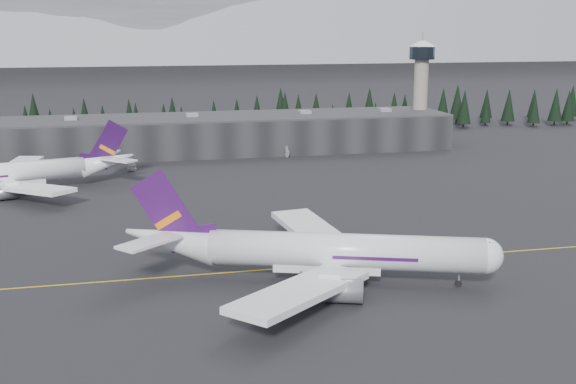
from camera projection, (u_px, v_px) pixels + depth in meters
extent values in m
plane|color=black|center=(312.00, 263.00, 133.77)|extent=(1400.00, 1400.00, 0.00)
cube|color=gold|center=(315.00, 266.00, 131.87)|extent=(400.00, 0.40, 0.02)
cube|color=black|center=(221.00, 135.00, 251.23)|extent=(160.00, 30.00, 12.00)
cube|color=#333335|center=(221.00, 117.00, 249.81)|extent=(160.00, 30.00, 0.60)
cylinder|color=gray|center=(420.00, 100.00, 268.02)|extent=(5.20, 5.20, 32.00)
cylinder|color=black|center=(422.00, 53.00, 264.16)|extent=(9.20, 9.20, 4.50)
cone|color=silver|center=(423.00, 44.00, 263.38)|extent=(10.00, 10.00, 2.00)
cube|color=black|center=(209.00, 118.00, 286.05)|extent=(360.00, 20.00, 15.00)
cylinder|color=silver|center=(345.00, 251.00, 122.44)|extent=(45.86, 21.06, 6.06)
sphere|color=silver|center=(485.00, 256.00, 119.89)|extent=(6.06, 6.06, 6.06)
cone|color=silver|center=(171.00, 240.00, 125.57)|extent=(18.02, 11.32, 8.77)
cube|color=silver|center=(316.00, 233.00, 138.63)|extent=(12.28, 29.20, 2.59)
cylinder|color=#94979C|center=(347.00, 252.00, 132.97)|extent=(7.46, 5.79, 3.84)
cube|color=silver|center=(301.00, 291.00, 108.31)|extent=(26.27, 25.14, 2.59)
cylinder|color=#94979C|center=(342.00, 291.00, 113.41)|extent=(7.46, 5.79, 3.84)
cube|color=#37104C|center=(167.00, 211.00, 124.48)|extent=(12.24, 4.70, 15.04)
cube|color=orange|center=(169.00, 220.00, 124.79)|extent=(4.84, 2.16, 3.70)
cube|color=silver|center=(169.00, 223.00, 131.35)|extent=(6.53, 11.76, 0.51)
cube|color=silver|center=(149.00, 242.00, 119.61)|extent=(11.39, 10.69, 0.51)
cylinder|color=black|center=(459.00, 278.00, 121.24)|extent=(0.51, 0.51, 3.03)
cylinder|color=black|center=(306.00, 264.00, 128.53)|extent=(0.51, 0.51, 3.03)
cylinder|color=black|center=(301.00, 281.00, 119.73)|extent=(0.51, 0.51, 3.03)
cone|color=white|center=(107.00, 162.00, 200.80)|extent=(16.67, 9.40, 8.15)
cube|color=white|center=(31.00, 188.00, 178.65)|extent=(23.31, 24.45, 2.41)
cylinder|color=gray|center=(5.00, 193.00, 180.96)|extent=(6.80, 4.98, 3.57)
cube|color=white|center=(15.00, 168.00, 203.84)|extent=(13.43, 27.32, 2.41)
cube|color=#2B0D3F|center=(108.00, 145.00, 199.93)|extent=(11.63, 3.44, 13.98)
cube|color=orange|center=(107.00, 150.00, 200.17)|extent=(4.56, 1.66, 3.44)
cube|color=white|center=(118.00, 160.00, 196.47)|extent=(10.25, 10.32, 0.47)
cube|color=white|center=(108.00, 153.00, 206.22)|extent=(6.82, 11.08, 0.47)
cylinder|color=black|center=(29.00, 189.00, 188.52)|extent=(0.47, 0.47, 2.82)
cylinder|color=black|center=(25.00, 183.00, 195.83)|extent=(0.47, 0.47, 2.82)
imported|color=silver|center=(132.00, 169.00, 217.89)|extent=(2.99, 5.56, 1.48)
imported|color=silver|center=(287.00, 155.00, 241.14)|extent=(4.15, 2.43, 1.33)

